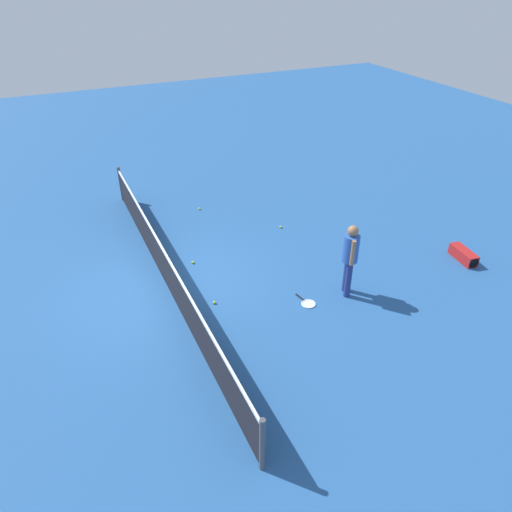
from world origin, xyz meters
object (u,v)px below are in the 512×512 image
(tennis_ball_midcourt, at_px, (281,227))
(player_near_side, at_px, (350,255))
(tennis_ball_by_net, at_px, (193,262))
(tennis_racket_near_player, at_px, (308,303))
(tennis_ball_baseline, at_px, (199,209))
(tennis_ball_near_player, at_px, (214,303))
(equipment_bag, at_px, (464,256))

(tennis_ball_midcourt, bearing_deg, player_near_side, 179.11)
(player_near_side, relative_size, tennis_ball_by_net, 25.76)
(tennis_racket_near_player, bearing_deg, tennis_ball_by_net, 34.45)
(tennis_ball_baseline, bearing_deg, tennis_ball_near_player, 165.11)
(tennis_ball_by_net, height_order, tennis_ball_midcourt, same)
(tennis_ball_midcourt, distance_m, tennis_ball_baseline, 2.61)
(player_near_side, distance_m, tennis_racket_near_player, 1.39)
(player_near_side, distance_m, equipment_bag, 3.50)
(player_near_side, relative_size, tennis_ball_near_player, 25.76)
(equipment_bag, bearing_deg, tennis_ball_by_net, 66.48)
(tennis_ball_midcourt, bearing_deg, tennis_ball_by_net, 104.13)
(tennis_ball_midcourt, height_order, tennis_ball_baseline, same)
(tennis_racket_near_player, xyz_separation_m, equipment_bag, (-0.10, -4.35, 0.13))
(tennis_ball_baseline, bearing_deg, equipment_bag, -136.86)
(tennis_ball_near_player, relative_size, tennis_ball_baseline, 1.00)
(player_near_side, xyz_separation_m, tennis_ball_by_net, (2.57, 2.72, -0.98))
(tennis_ball_midcourt, bearing_deg, tennis_ball_baseline, 40.02)
(tennis_ball_by_net, xyz_separation_m, tennis_ball_midcourt, (0.70, -2.77, 0.00))
(player_near_side, xyz_separation_m, equipment_bag, (-0.09, -3.39, -0.87))
(tennis_racket_near_player, relative_size, tennis_ball_baseline, 9.15)
(tennis_ball_near_player, bearing_deg, player_near_side, -106.92)
(tennis_ball_by_net, bearing_deg, tennis_ball_baseline, -22.07)
(tennis_ball_near_player, bearing_deg, tennis_ball_by_net, -2.69)
(tennis_racket_near_player, bearing_deg, player_near_side, -90.65)
(player_near_side, xyz_separation_m, tennis_racket_near_player, (0.01, 0.96, -1.00))
(tennis_racket_near_player, distance_m, tennis_ball_midcourt, 3.41)
(tennis_ball_near_player, distance_m, equipment_bag, 6.26)
(tennis_ball_near_player, height_order, tennis_ball_by_net, same)
(player_near_side, relative_size, tennis_racket_near_player, 2.81)
(tennis_racket_near_player, xyz_separation_m, tennis_ball_baseline, (5.25, 0.66, 0.02))
(equipment_bag, bearing_deg, tennis_ball_baseline, 43.14)
(tennis_ball_near_player, distance_m, tennis_ball_midcourt, 3.74)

